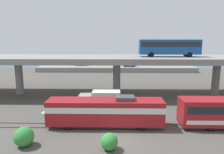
% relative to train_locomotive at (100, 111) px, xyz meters
% --- Properties ---
extents(ground_plane, '(260.00, 260.00, 0.00)m').
position_rel_train_locomotive_xyz_m(ground_plane, '(2.32, -4.00, -2.19)').
color(ground_plane, '#4C4944').
extents(rail_strip_near, '(110.00, 0.12, 0.12)m').
position_rel_train_locomotive_xyz_m(rail_strip_near, '(2.32, -0.71, -2.13)').
color(rail_strip_near, '#59544C').
rests_on(rail_strip_near, ground_plane).
extents(rail_strip_far, '(110.00, 0.12, 0.12)m').
position_rel_train_locomotive_xyz_m(rail_strip_far, '(2.32, 0.71, -2.13)').
color(rail_strip_far, '#59544C').
rests_on(rail_strip_far, ground_plane).
extents(train_locomotive, '(16.28, 3.04, 4.18)m').
position_rel_train_locomotive_xyz_m(train_locomotive, '(0.00, 0.00, 0.00)').
color(train_locomotive, maroon).
rests_on(train_locomotive, ground_plane).
extents(highway_overpass, '(96.00, 11.91, 8.02)m').
position_rel_train_locomotive_xyz_m(highway_overpass, '(2.32, 16.00, 5.04)').
color(highway_overpass, gray).
rests_on(highway_overpass, ground_plane).
extents(transit_bus_on_overpass, '(12.00, 2.68, 3.40)m').
position_rel_train_locomotive_xyz_m(transit_bus_on_overpass, '(12.81, 15.74, 7.89)').
color(transit_bus_on_overpass, '#14478C').
rests_on(transit_bus_on_overpass, highway_overpass).
extents(service_truck_west, '(6.80, 2.46, 3.04)m').
position_rel_train_locomotive_xyz_m(service_truck_west, '(-0.33, 7.03, -0.56)').
color(service_truck_west, '#9E998C').
rests_on(service_truck_west, ground_plane).
extents(pier_parking_lot, '(56.84, 12.42, 1.65)m').
position_rel_train_locomotive_xyz_m(pier_parking_lot, '(2.32, 51.00, -1.37)').
color(pier_parking_lot, gray).
rests_on(pier_parking_lot, ground_plane).
extents(parked_car_0, '(4.49, 2.00, 1.50)m').
position_rel_train_locomotive_xyz_m(parked_car_0, '(-10.81, 50.93, 0.23)').
color(parked_car_0, black).
rests_on(parked_car_0, pier_parking_lot).
extents(parked_car_1, '(4.40, 1.96, 1.50)m').
position_rel_train_locomotive_xyz_m(parked_car_1, '(6.98, 47.95, 0.23)').
color(parked_car_1, navy).
rests_on(parked_car_1, pier_parking_lot).
extents(parked_car_2, '(4.23, 1.83, 1.50)m').
position_rel_train_locomotive_xyz_m(parked_car_2, '(6.42, 52.16, 0.23)').
color(parked_car_2, navy).
rests_on(parked_car_2, pier_parking_lot).
extents(parked_car_3, '(4.25, 1.96, 1.50)m').
position_rel_train_locomotive_xyz_m(parked_car_3, '(19.51, 53.22, 0.23)').
color(parked_car_3, maroon).
rests_on(parked_car_3, pier_parking_lot).
extents(harbor_water, '(140.00, 36.00, 0.01)m').
position_rel_train_locomotive_xyz_m(harbor_water, '(2.32, 74.00, -2.19)').
color(harbor_water, '#2D5170').
rests_on(harbor_water, ground_plane).
extents(shrub_left, '(2.17, 2.17, 2.17)m').
position_rel_train_locomotive_xyz_m(shrub_left, '(-7.85, -5.35, -1.11)').
color(shrub_left, '#318636').
rests_on(shrub_left, ground_plane).
extents(shrub_right, '(1.84, 1.84, 1.84)m').
position_rel_train_locomotive_xyz_m(shrub_right, '(1.47, -5.97, -1.27)').
color(shrub_right, '#328937').
rests_on(shrub_right, ground_plane).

